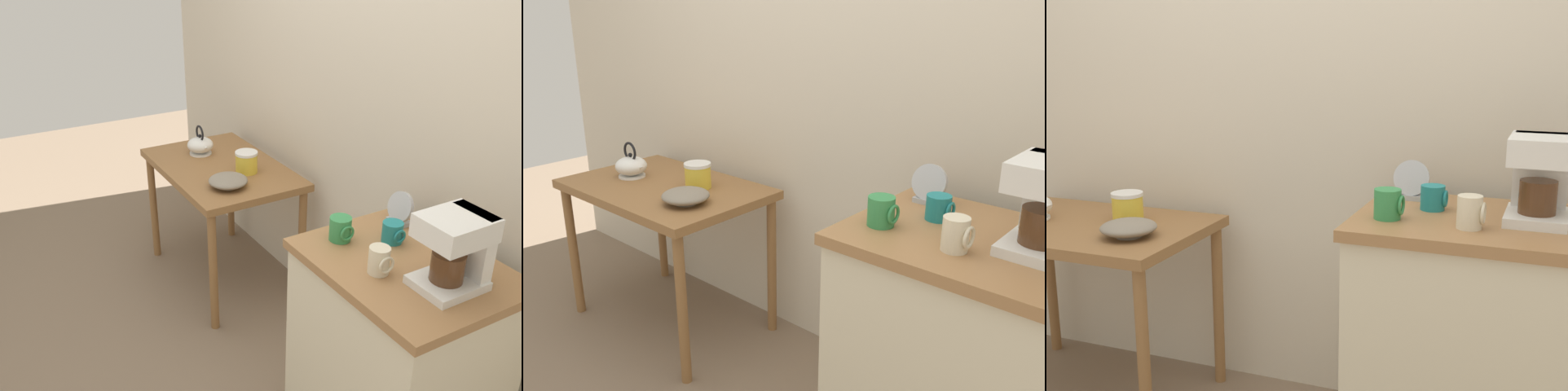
% 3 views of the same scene
% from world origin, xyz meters
% --- Properties ---
extents(back_wall, '(4.40, 0.10, 2.80)m').
position_xyz_m(back_wall, '(0.10, 0.39, 1.40)').
color(back_wall, beige).
rests_on(back_wall, ground_plane).
extents(wooden_table, '(0.94, 0.62, 0.72)m').
position_xyz_m(wooden_table, '(-0.74, -0.03, 0.63)').
color(wooden_table, olive).
rests_on(wooden_table, ground_plane).
extents(kitchen_counter, '(0.72, 0.58, 0.88)m').
position_xyz_m(kitchen_counter, '(0.74, -0.02, 0.44)').
color(kitchen_counter, beige).
rests_on(kitchen_counter, ground_plane).
extents(bowl_stoneware, '(0.20, 0.20, 0.06)m').
position_xyz_m(bowl_stoneware, '(-0.47, -0.12, 0.76)').
color(bowl_stoneware, gray).
rests_on(bowl_stoneware, wooden_table).
extents(canister_enamel, '(0.12, 0.12, 0.12)m').
position_xyz_m(canister_enamel, '(-0.59, 0.05, 0.78)').
color(canister_enamel, gold).
rests_on(canister_enamel, wooden_table).
extents(coffee_maker, '(0.18, 0.22, 0.26)m').
position_xyz_m(coffee_maker, '(0.91, 0.01, 1.02)').
color(coffee_maker, white).
rests_on(coffee_maker, kitchen_counter).
extents(mug_tall_green, '(0.09, 0.08, 0.09)m').
position_xyz_m(mug_tall_green, '(0.49, -0.13, 0.93)').
color(mug_tall_green, '#338C4C').
rests_on(mug_tall_green, kitchen_counter).
extents(mug_small_cream, '(0.08, 0.07, 0.10)m').
position_xyz_m(mug_small_cream, '(0.74, -0.15, 0.93)').
color(mug_small_cream, beige).
rests_on(mug_small_cream, kitchen_counter).
extents(mug_dark_teal, '(0.08, 0.08, 0.08)m').
position_xyz_m(mug_dark_teal, '(0.60, 0.03, 0.92)').
color(mug_dark_teal, teal).
rests_on(mug_dark_teal, kitchen_counter).
extents(table_clock, '(0.12, 0.06, 0.13)m').
position_xyz_m(table_clock, '(0.50, 0.15, 0.94)').
color(table_clock, '#B2B5BA').
rests_on(table_clock, kitchen_counter).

